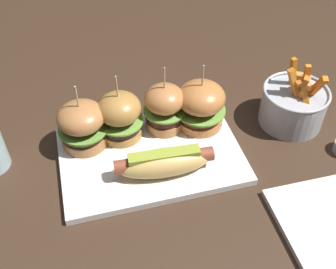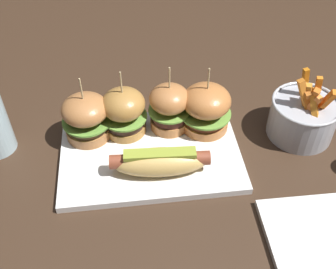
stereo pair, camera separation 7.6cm
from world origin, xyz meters
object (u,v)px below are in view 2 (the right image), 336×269
slider_center_left (124,111)px  slider_far_right (206,108)px  fries_bucket (303,117)px  hot_dog (160,161)px  side_plate (334,248)px  slider_far_left (86,117)px  platter_main (150,154)px  slider_center_right (169,107)px

slider_center_left → slider_far_right: (0.16, -0.01, -0.00)m
fries_bucket → hot_dog: bearing=-164.7°
side_plate → hot_dog: bearing=143.9°
slider_far_left → fries_bucket: (0.42, -0.03, -0.02)m
platter_main → side_plate: size_ratio=1.69×
slider_center_right → slider_far_right: size_ratio=1.00×
slider_center_left → slider_far_right: same height
hot_dog → slider_far_left: slider_far_left is taller
platter_main → side_plate: platter_main is taller
hot_dog → side_plate: size_ratio=0.89×
slider_far_left → side_plate: (0.38, -0.30, -0.05)m
hot_dog → fries_bucket: 0.30m
slider_center_left → slider_center_right: bearing=1.1°
hot_dog → slider_center_right: slider_center_right is taller
hot_dog → slider_center_left: slider_center_left is taller
platter_main → slider_far_right: slider_far_right is taller
hot_dog → slider_far_right: bearing=46.6°
slider_center_left → fries_bucket: (0.35, -0.04, -0.02)m
slider_far_left → fries_bucket: slider_far_left is taller
side_plate → platter_main: bearing=138.4°
hot_dog → slider_far_left: size_ratio=1.32×
platter_main → hot_dog: size_ratio=1.90×
platter_main → slider_center_right: 0.10m
slider_center_left → side_plate: slider_center_left is taller
hot_dog → side_plate: hot_dog is taller
slider_center_right → fries_bucket: 0.26m
hot_dog → slider_far_right: 0.15m
slider_far_left → slider_center_right: 0.16m
hot_dog → fries_bucket: (0.29, 0.08, 0.00)m
slider_far_right → side_plate: (0.15, -0.29, -0.06)m
fries_bucket → slider_far_left: bearing=175.6°
platter_main → side_plate: 0.36m
slider_far_left → slider_center_left: bearing=3.7°
slider_center_right → side_plate: 0.38m
slider_center_right → slider_far_right: (0.07, -0.01, -0.00)m
hot_dog → slider_center_right: size_ratio=1.27×
side_plate → slider_far_left: bearing=142.2°
platter_main → slider_center_right: slider_center_right is taller
platter_main → side_plate: (0.27, -0.24, -0.00)m
fries_bucket → slider_center_left: bearing=174.0°
slider_center_right → hot_dog: bearing=-104.9°
platter_main → slider_far_left: slider_far_left is taller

